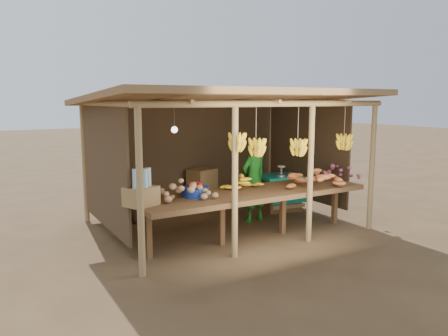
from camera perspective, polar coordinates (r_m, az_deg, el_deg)
ground at (r=8.04m, az=0.00°, el=-7.42°), size 60.00×60.00×0.00m
stall_structure at (r=7.68m, az=0.75°, el=6.27°), size 4.70×3.50×2.43m
counter at (r=7.07m, az=3.90°, el=-3.51°), size 3.90×1.05×0.80m
potato_heap at (r=6.37m, az=-5.38°, el=-2.68°), size 1.07×0.74×0.37m
sweet_potato_heap at (r=7.49m, az=11.20°, el=-1.08°), size 1.18×0.81×0.36m
onion_heap at (r=8.29m, az=14.55°, el=-0.27°), size 0.85×0.52×0.36m
banana_pile at (r=7.21m, az=2.58°, el=-1.37°), size 0.59×0.40×0.35m
tomato_basin at (r=6.67m, az=-3.79°, el=-2.96°), size 0.41×0.41×0.22m
bottle_box at (r=6.16m, az=-10.79°, el=-2.99°), size 0.52×0.47×0.53m
vendor at (r=8.14m, az=3.91°, el=-1.59°), size 0.63×0.48×1.56m
tarp_crate at (r=9.09m, az=7.30°, el=-3.04°), size 0.91×0.82×0.95m
carton_stack at (r=8.96m, az=-3.95°, el=-3.29°), size 1.19×0.54×0.83m
burlap_sacks at (r=8.21m, az=-12.14°, el=-5.44°), size 0.82×0.43×0.58m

